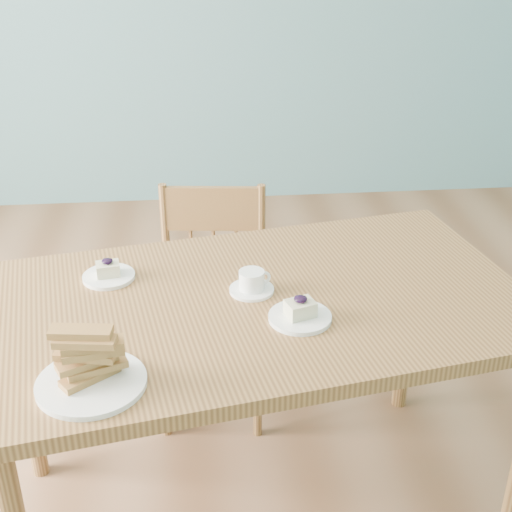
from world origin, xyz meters
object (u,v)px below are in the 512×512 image
Objects in this scene: dining_chair at (213,304)px; coffee_cup at (252,283)px; dining_table at (258,323)px; cheesecake_plate_far at (108,273)px; biscotti_plate at (89,367)px; cheesecake_plate_near at (300,314)px.

dining_chair is 0.63m from coffee_cup.
dining_table is 10.72× the size of cheesecake_plate_far.
cheesecake_plate_far is (-0.29, -0.40, 0.36)m from dining_chair.
coffee_cup is at bearing 97.31° from dining_table.
biscotti_plate reaches higher than dining_chair.
coffee_cup is 0.50× the size of biscotti_plate.
dining_table is 0.62m from dining_chair.
cheesecake_plate_far is at bearing 150.77° from coffee_cup.
dining_chair reaches higher than coffee_cup.
dining_chair is at bearing 86.96° from coffee_cup.
dining_table is at bearing 130.14° from cheesecake_plate_near.
cheesecake_plate_far is 0.60× the size of biscotti_plate.
dining_chair is at bearing 71.90° from biscotti_plate.
dining_chair is (-0.11, 0.55, -0.27)m from dining_table.
cheesecake_plate_near is 1.10× the size of cheesecake_plate_far.
dining_chair reaches higher than dining_table.
cheesecake_plate_far reaches higher than dining_table.
cheesecake_plate_far is 0.49m from biscotti_plate.
cheesecake_plate_far is at bearing 90.70° from biscotti_plate.
biscotti_plate is at bearing -149.47° from coffee_cup.
dining_table is at bearing -20.06° from cheesecake_plate_far.
dining_table is 0.44m from cheesecake_plate_far.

